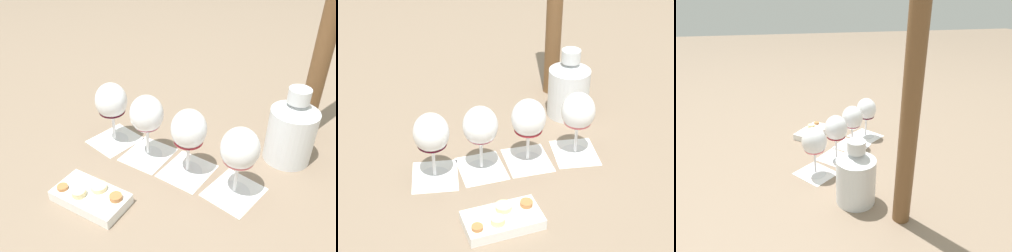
# 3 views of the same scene
# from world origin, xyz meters

# --- Properties ---
(ground_plane) EXTENTS (8.00, 8.00, 0.00)m
(ground_plane) POSITION_xyz_m (0.00, 0.00, 0.00)
(ground_plane) COLOR #7F6B56
(tasting_card_0) EXTENTS (0.16, 0.15, 0.00)m
(tasting_card_0) POSITION_xyz_m (-0.12, 0.13, 0.00)
(tasting_card_0) COLOR white
(tasting_card_0) RESTS_ON ground_plane
(tasting_card_1) EXTENTS (0.16, 0.16, 0.00)m
(tasting_card_1) POSITION_xyz_m (-0.04, 0.04, 0.00)
(tasting_card_1) COLOR white
(tasting_card_1) RESTS_ON ground_plane
(tasting_card_2) EXTENTS (0.16, 0.16, 0.00)m
(tasting_card_2) POSITION_xyz_m (0.04, -0.04, 0.00)
(tasting_card_2) COLOR white
(tasting_card_2) RESTS_ON ground_plane
(tasting_card_3) EXTENTS (0.16, 0.15, 0.00)m
(tasting_card_3) POSITION_xyz_m (0.12, -0.12, 0.00)
(tasting_card_3) COLOR white
(tasting_card_3) RESTS_ON ground_plane
(wine_glass_0) EXTENTS (0.08, 0.08, 0.16)m
(wine_glass_0) POSITION_xyz_m (-0.12, 0.13, 0.11)
(wine_glass_0) COLOR white
(wine_glass_0) RESTS_ON tasting_card_0
(wine_glass_1) EXTENTS (0.08, 0.08, 0.16)m
(wine_glass_1) POSITION_xyz_m (-0.04, 0.04, 0.11)
(wine_glass_1) COLOR white
(wine_glass_1) RESTS_ON tasting_card_1
(wine_glass_2) EXTENTS (0.08, 0.08, 0.16)m
(wine_glass_2) POSITION_xyz_m (0.04, -0.04, 0.11)
(wine_glass_2) COLOR white
(wine_glass_2) RESTS_ON tasting_card_2
(wine_glass_3) EXTENTS (0.08, 0.08, 0.16)m
(wine_glass_3) POSITION_xyz_m (0.12, -0.12, 0.11)
(wine_glass_3) COLOR white
(wine_glass_3) RESTS_ON tasting_card_3
(ceramic_vase) EXTENTS (0.11, 0.11, 0.19)m
(ceramic_vase) POSITION_xyz_m (-0.29, 0.03, 0.08)
(ceramic_vase) COLOR silver
(ceramic_vase) RESTS_ON ground_plane
(snack_dish) EXTENTS (0.17, 0.17, 0.04)m
(snack_dish) POSITION_xyz_m (0.18, 0.09, 0.01)
(snack_dish) COLOR white
(snack_dish) RESTS_ON ground_plane
(umbrella_pole) EXTENTS (0.04, 0.04, 0.73)m
(umbrella_pole) POSITION_xyz_m (-0.39, -0.06, 0.37)
(umbrella_pole) COLOR brown
(umbrella_pole) RESTS_ON ground_plane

